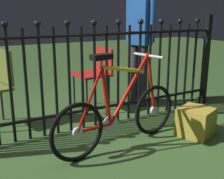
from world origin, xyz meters
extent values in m
plane|color=#395B2A|center=(0.00, 0.00, 0.00)|extent=(20.00, 20.00, 0.00)
cylinder|color=black|center=(-0.88, 0.66, 0.57)|extent=(0.03, 0.03, 1.15)
sphere|color=black|center=(-0.88, 0.66, 1.18)|extent=(0.07, 0.07, 0.07)
cylinder|color=black|center=(-0.72, 0.66, 0.57)|extent=(0.03, 0.03, 1.15)
cylinder|color=black|center=(-0.57, 0.66, 0.57)|extent=(0.03, 0.03, 1.15)
sphere|color=black|center=(-0.57, 0.66, 1.18)|extent=(0.07, 0.07, 0.07)
cylinder|color=black|center=(-0.41, 0.66, 0.57)|extent=(0.03, 0.03, 1.15)
cylinder|color=black|center=(-0.26, 0.66, 0.57)|extent=(0.03, 0.03, 1.15)
sphere|color=black|center=(-0.26, 0.66, 1.18)|extent=(0.07, 0.07, 0.07)
cylinder|color=black|center=(-0.11, 0.66, 0.57)|extent=(0.03, 0.03, 1.15)
cylinder|color=black|center=(0.05, 0.66, 0.57)|extent=(0.03, 0.03, 1.15)
sphere|color=black|center=(0.05, 0.66, 1.18)|extent=(0.07, 0.07, 0.07)
cylinder|color=black|center=(0.20, 0.66, 0.57)|extent=(0.03, 0.03, 1.15)
cylinder|color=black|center=(0.35, 0.66, 0.57)|extent=(0.03, 0.03, 1.15)
sphere|color=black|center=(0.35, 0.66, 1.18)|extent=(0.07, 0.07, 0.07)
cylinder|color=black|center=(0.51, 0.66, 0.57)|extent=(0.03, 0.03, 1.15)
cylinder|color=black|center=(0.66, 0.66, 0.57)|extent=(0.03, 0.03, 1.15)
sphere|color=black|center=(0.66, 0.66, 1.18)|extent=(0.07, 0.07, 0.07)
cylinder|color=black|center=(0.81, 0.66, 0.57)|extent=(0.03, 0.03, 1.15)
cylinder|color=black|center=(0.97, 0.66, 0.57)|extent=(0.03, 0.03, 1.15)
sphere|color=black|center=(0.97, 0.66, 1.18)|extent=(0.07, 0.07, 0.07)
cylinder|color=black|center=(1.12, 0.66, 0.57)|extent=(0.03, 0.03, 1.15)
cylinder|color=black|center=(1.27, 0.66, 0.57)|extent=(0.03, 0.03, 1.15)
sphere|color=black|center=(1.27, 0.66, 1.18)|extent=(0.07, 0.07, 0.07)
cylinder|color=black|center=(1.43, 0.66, 0.57)|extent=(0.03, 0.03, 1.15)
cylinder|color=black|center=(1.58, 0.66, 0.57)|extent=(0.03, 0.03, 1.15)
sphere|color=black|center=(1.58, 0.66, 1.18)|extent=(0.07, 0.07, 0.07)
cylinder|color=black|center=(0.00, 0.66, 0.21)|extent=(3.59, 0.04, 0.04)
cylinder|color=black|center=(0.00, 0.66, 1.06)|extent=(3.59, 0.04, 0.04)
cube|color=black|center=(1.80, 0.66, 0.63)|extent=(0.07, 0.07, 1.26)
torus|color=black|center=(-0.47, -0.02, 0.27)|extent=(0.55, 0.12, 0.55)
cylinder|color=silver|center=(-0.47, -0.02, 0.27)|extent=(0.09, 0.04, 0.09)
torus|color=black|center=(0.49, 0.13, 0.27)|extent=(0.55, 0.12, 0.55)
cylinder|color=silver|center=(0.49, 0.13, 0.27)|extent=(0.09, 0.04, 0.09)
cylinder|color=red|center=(0.14, 0.08, 0.58)|extent=(0.51, 0.11, 0.66)
cylinder|color=yellow|center=(0.05, 0.06, 0.77)|extent=(0.51, 0.11, 0.14)
cylinder|color=red|center=(-0.15, 0.03, 0.54)|extent=(0.14, 0.06, 0.57)
cylinder|color=red|center=(-0.28, 0.01, 0.27)|extent=(0.37, 0.09, 0.04)
cylinder|color=red|center=(-0.33, 0.00, 0.55)|extent=(0.29, 0.07, 0.56)
cylinder|color=red|center=(0.43, 0.12, 0.58)|extent=(0.15, 0.05, 0.63)
cylinder|color=silver|center=(0.37, 0.11, 0.88)|extent=(0.03, 0.03, 0.02)
cylinder|color=silver|center=(0.37, 0.11, 0.87)|extent=(0.09, 0.40, 0.03)
cylinder|color=silver|center=(-0.20, 0.03, 0.86)|extent=(0.03, 0.03, 0.07)
cube|color=black|center=(-0.20, 0.03, 0.91)|extent=(0.21, 0.12, 0.05)
cylinder|color=silver|center=(-0.10, 0.04, 0.26)|extent=(0.18, 0.04, 0.18)
cylinder|color=black|center=(-0.81, 1.10, 0.22)|extent=(0.02, 0.02, 0.44)
cylinder|color=black|center=(-0.87, 1.39, 0.22)|extent=(0.02, 0.02, 0.44)
cube|color=olive|center=(-0.81, 1.25, 0.68)|extent=(0.10, 0.36, 0.40)
cylinder|color=black|center=(0.11, 1.04, 0.24)|extent=(0.02, 0.02, 0.47)
cylinder|color=black|center=(0.08, 1.39, 0.24)|extent=(0.02, 0.02, 0.47)
cylinder|color=black|center=(0.46, 1.08, 0.24)|extent=(0.02, 0.02, 0.47)
cylinder|color=black|center=(0.42, 1.42, 0.24)|extent=(0.02, 0.02, 0.47)
cube|color=#A51E19|center=(0.27, 1.23, 0.49)|extent=(0.47, 0.47, 0.03)
cube|color=#A51E19|center=(0.47, 1.25, 0.67)|extent=(0.07, 0.41, 0.32)
cylinder|color=#2D2D33|center=(0.96, 0.99, 0.43)|extent=(0.11, 0.11, 0.86)
cylinder|color=#2D2D33|center=(0.91, 1.15, 0.43)|extent=(0.11, 0.11, 0.86)
cube|color=#1E4C99|center=(0.94, 1.07, 1.17)|extent=(0.26, 0.34, 0.61)
cylinder|color=#1E4C99|center=(1.00, 0.88, 1.20)|extent=(0.08, 0.08, 0.58)
cylinder|color=#1E4C99|center=(0.88, 1.26, 1.20)|extent=(0.08, 0.08, 0.58)
cube|color=#B29933|center=(0.86, -0.12, 0.15)|extent=(0.43, 0.43, 0.30)
camera|label=1|loc=(-1.36, -2.21, 1.29)|focal=46.33mm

